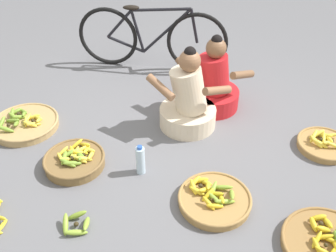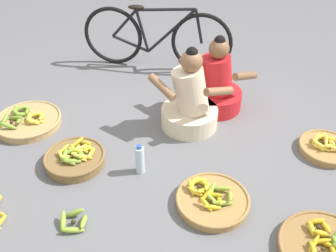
{
  "view_description": "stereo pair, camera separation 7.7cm",
  "coord_description": "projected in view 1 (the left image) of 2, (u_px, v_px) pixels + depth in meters",
  "views": [
    {
      "loc": [
        0.15,
        -2.6,
        2.16
      ],
      "look_at": [
        0.0,
        -0.2,
        0.35
      ],
      "focal_mm": 41.1,
      "sensor_mm": 36.0,
      "label": 1
    },
    {
      "loc": [
        0.22,
        -2.6,
        2.16
      ],
      "look_at": [
        0.0,
        -0.2,
        0.35
      ],
      "focal_mm": 41.1,
      "sensor_mm": 36.0,
      "label": 2
    }
  ],
  "objects": [
    {
      "name": "vendor_woman_behind",
      "position": [
        213.0,
        85.0,
        3.72
      ],
      "size": [
        0.76,
        0.52,
        0.76
      ],
      "color": "red",
      "rests_on": "ground"
    },
    {
      "name": "ground_plane",
      "position": [
        169.0,
        144.0,
        3.38
      ],
      "size": [
        10.0,
        10.0,
        0.0
      ],
      "primitive_type": "plane",
      "color": "slate"
    },
    {
      "name": "banana_basket_mid_right",
      "position": [
        25.0,
        123.0,
        3.55
      ],
      "size": [
        0.61,
        0.61,
        0.15
      ],
      "color": "tan",
      "rests_on": "ground"
    },
    {
      "name": "water_bottle",
      "position": [
        140.0,
        160.0,
        3.02
      ],
      "size": [
        0.07,
        0.07,
        0.27
      ],
      "color": "silver",
      "rests_on": "ground"
    },
    {
      "name": "banana_basket_back_left",
      "position": [
        214.0,
        199.0,
        2.81
      ],
      "size": [
        0.54,
        0.54,
        0.14
      ],
      "color": "#A87F47",
      "rests_on": "ground"
    },
    {
      "name": "loose_bananas_front_left",
      "position": [
        76.0,
        224.0,
        2.64
      ],
      "size": [
        0.2,
        0.21,
        0.1
      ],
      "color": "#8CAD38",
      "rests_on": "ground"
    },
    {
      "name": "banana_basket_back_right",
      "position": [
        329.0,
        244.0,
        2.5
      ],
      "size": [
        0.61,
        0.61,
        0.14
      ],
      "color": "olive",
      "rests_on": "ground"
    },
    {
      "name": "banana_basket_front_center",
      "position": [
        324.0,
        144.0,
        3.32
      ],
      "size": [
        0.47,
        0.47,
        0.14
      ],
      "color": "#A87F47",
      "rests_on": "ground"
    },
    {
      "name": "vendor_woman_front",
      "position": [
        188.0,
        102.0,
        3.46
      ],
      "size": [
        0.76,
        0.52,
        0.79
      ],
      "color": "beige",
      "rests_on": "ground"
    },
    {
      "name": "bicycle_leaning",
      "position": [
        152.0,
        38.0,
        4.31
      ],
      "size": [
        1.7,
        0.2,
        0.73
      ],
      "color": "black",
      "rests_on": "ground"
    },
    {
      "name": "banana_basket_near_bicycle",
      "position": [
        75.0,
        160.0,
        3.13
      ],
      "size": [
        0.5,
        0.5,
        0.16
      ],
      "color": "brown",
      "rests_on": "ground"
    }
  ]
}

